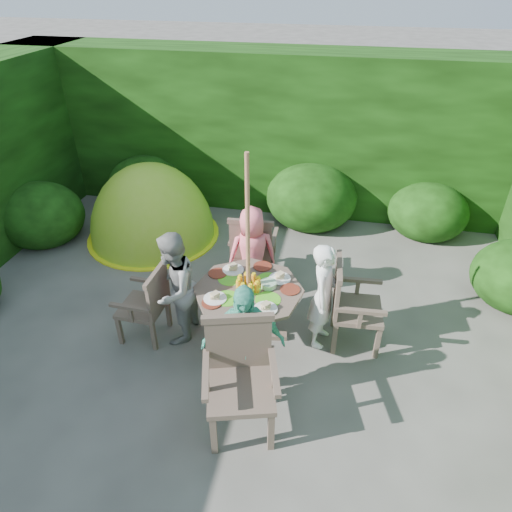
% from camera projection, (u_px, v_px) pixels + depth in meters
% --- Properties ---
extents(ground, '(60.00, 60.00, 0.00)m').
position_uv_depth(ground, '(221.00, 363.00, 4.87)').
color(ground, '#4E4B45').
rests_on(ground, ground).
extents(hedge_enclosure, '(9.00, 9.00, 2.50)m').
position_uv_depth(hedge_enclosure, '(247.00, 203.00, 5.28)').
color(hedge_enclosure, black).
rests_on(hedge_enclosure, ground).
extents(patio_table, '(1.36, 1.36, 0.83)m').
position_uv_depth(patio_table, '(249.00, 297.00, 4.89)').
color(patio_table, '#48392F').
rests_on(patio_table, ground).
extents(parasol_pole, '(0.05, 0.05, 2.20)m').
position_uv_depth(parasol_pole, '(248.00, 257.00, 4.61)').
color(parasol_pole, '#98613D').
rests_on(parasol_pole, ground).
extents(garden_chair_right, '(0.56, 0.62, 0.98)m').
position_uv_depth(garden_chair_right, '(350.00, 304.00, 4.89)').
color(garden_chair_right, '#48392F').
rests_on(garden_chair_right, ground).
extents(garden_chair_left, '(0.49, 0.54, 0.88)m').
position_uv_depth(garden_chair_left, '(148.00, 303.00, 4.98)').
color(garden_chair_left, '#48392F').
rests_on(garden_chair_left, ground).
extents(garden_chair_back, '(0.60, 0.54, 0.96)m').
position_uv_depth(garden_chair_back, '(253.00, 248.00, 5.85)').
color(garden_chair_back, '#48392F').
rests_on(garden_chair_back, ground).
extents(garden_chair_front, '(0.76, 0.71, 1.06)m').
position_uv_depth(garden_chair_front, '(240.00, 375.00, 3.99)').
color(garden_chair_front, '#48392F').
rests_on(garden_chair_front, ground).
extents(child_right, '(0.35, 0.49, 1.25)m').
position_uv_depth(child_right, '(324.00, 296.00, 4.84)').
color(child_right, white).
rests_on(child_right, ground).
extents(child_left, '(0.52, 0.66, 1.32)m').
position_uv_depth(child_left, '(174.00, 289.00, 4.88)').
color(child_left, gray).
rests_on(child_left, ground).
extents(child_back, '(0.70, 0.58, 1.22)m').
position_uv_depth(child_back, '(252.00, 254.00, 5.54)').
color(child_back, '#FF697A').
rests_on(child_back, ground).
extents(child_front, '(0.83, 0.52, 1.32)m').
position_uv_depth(child_front, '(243.00, 344.00, 4.18)').
color(child_front, '#52C1A4').
rests_on(child_front, ground).
extents(dome_tent, '(2.20, 2.20, 2.30)m').
position_uv_depth(dome_tent, '(154.00, 235.00, 7.12)').
color(dome_tent, '#99CB27').
rests_on(dome_tent, ground).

